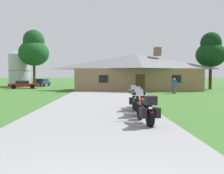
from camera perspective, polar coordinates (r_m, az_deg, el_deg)
name	(u,v)px	position (r m, az deg, el deg)	size (l,w,h in m)	color
ground_plane	(99,96)	(22.72, -3.05, -2.21)	(500.00, 500.00, 0.00)	#386628
asphalt_driveway	(99,98)	(20.73, -3.16, -2.59)	(6.40, 80.00, 0.06)	gray
motorcycle_red_nearest_to_camera	(146,110)	(9.41, 8.07, -5.31)	(0.86, 2.08, 1.30)	black
motorcycle_red_second_in_row	(139,103)	(11.65, 6.43, -3.78)	(0.76, 2.08, 1.30)	black
motorcycle_green_farthest_in_row	(135,99)	(13.55, 5.46, -2.88)	(0.73, 2.08, 1.30)	black
stone_lodge	(136,72)	(32.96, 5.73, 3.62)	(16.74, 7.47, 5.75)	#896B4C
bystander_olive_shirt_near_lodge	(174,85)	(27.25, 14.28, 0.47)	(0.51, 0.34, 1.67)	navy
bystander_blue_shirt_beside_signpost	(175,85)	(26.85, 14.45, 0.44)	(0.51, 0.35, 1.67)	#75664C
tree_right_of_lodge	(211,52)	(37.83, 22.14, 7.70)	(4.16, 4.16, 8.15)	#422D19
tree_left_far	(34,50)	(44.74, -17.84, 8.36)	(5.18, 5.18, 9.91)	#422D19
metal_silo_distant	(20,68)	(48.24, -20.86, 4.21)	(3.94, 3.94, 6.81)	#B2B7BC
parked_navy_suv_far_left	(42,82)	(47.26, -16.12, 1.13)	(2.22, 4.74, 1.40)	navy
parked_red_sedan_far_left	(23,84)	(38.94, -20.14, 0.58)	(4.55, 2.97, 1.20)	maroon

